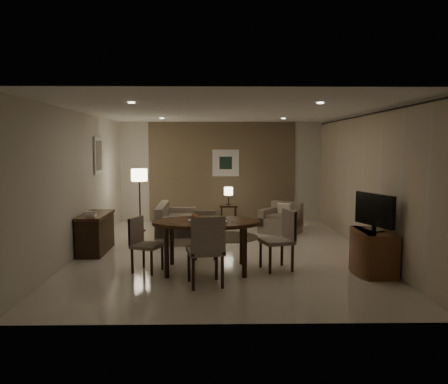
{
  "coord_description": "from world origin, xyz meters",
  "views": [
    {
      "loc": [
        -0.14,
        -8.36,
        2.05
      ],
      "look_at": [
        0.0,
        0.2,
        1.15
      ],
      "focal_mm": 35.0,
      "sensor_mm": 36.0,
      "label": 1
    }
  ],
  "objects_px": {
    "side_table": "(228,216)",
    "chair_right": "(276,240)",
    "chair_near": "(205,250)",
    "chair_far": "(205,235)",
    "dining_table": "(206,246)",
    "floor_lamp": "(140,200)",
    "armchair": "(281,218)",
    "tv_cabinet": "(374,252)",
    "console_desk": "(96,233)",
    "sofa": "(177,221)",
    "chair_left": "(147,245)"
  },
  "relations": [
    {
      "from": "side_table",
      "to": "chair_right",
      "type": "bearing_deg",
      "value": -79.96
    },
    {
      "from": "chair_near",
      "to": "chair_far",
      "type": "distance_m",
      "value": 1.58
    },
    {
      "from": "dining_table",
      "to": "side_table",
      "type": "height_order",
      "value": "dining_table"
    },
    {
      "from": "floor_lamp",
      "to": "armchair",
      "type": "bearing_deg",
      "value": -4.71
    },
    {
      "from": "chair_right",
      "to": "side_table",
      "type": "distance_m",
      "value": 3.97
    },
    {
      "from": "chair_near",
      "to": "side_table",
      "type": "relative_size",
      "value": 1.88
    },
    {
      "from": "tv_cabinet",
      "to": "console_desk",
      "type": "bearing_deg",
      "value": 162.95
    },
    {
      "from": "chair_far",
      "to": "sofa",
      "type": "bearing_deg",
      "value": 112.25
    },
    {
      "from": "tv_cabinet",
      "to": "chair_near",
      "type": "height_order",
      "value": "chair_near"
    },
    {
      "from": "tv_cabinet",
      "to": "sofa",
      "type": "bearing_deg",
      "value": 141.31
    },
    {
      "from": "chair_right",
      "to": "sofa",
      "type": "bearing_deg",
      "value": -160.16
    },
    {
      "from": "chair_left",
      "to": "armchair",
      "type": "height_order",
      "value": "chair_left"
    },
    {
      "from": "console_desk",
      "to": "tv_cabinet",
      "type": "relative_size",
      "value": 1.33
    },
    {
      "from": "dining_table",
      "to": "sofa",
      "type": "bearing_deg",
      "value": 105.64
    },
    {
      "from": "side_table",
      "to": "dining_table",
      "type": "bearing_deg",
      "value": -96.82
    },
    {
      "from": "console_desk",
      "to": "tv_cabinet",
      "type": "distance_m",
      "value": 5.11
    },
    {
      "from": "chair_far",
      "to": "floor_lamp",
      "type": "xyz_separation_m",
      "value": [
        -1.65,
        2.59,
        0.33
      ]
    },
    {
      "from": "tv_cabinet",
      "to": "sofa",
      "type": "distance_m",
      "value": 4.4
    },
    {
      "from": "console_desk",
      "to": "chair_left",
      "type": "xyz_separation_m",
      "value": [
        1.21,
        -1.34,
        0.07
      ]
    },
    {
      "from": "chair_near",
      "to": "sofa",
      "type": "bearing_deg",
      "value": -89.37
    },
    {
      "from": "chair_far",
      "to": "armchair",
      "type": "relative_size",
      "value": 1.06
    },
    {
      "from": "chair_near",
      "to": "chair_left",
      "type": "distance_m",
      "value": 1.2
    },
    {
      "from": "tv_cabinet",
      "to": "dining_table",
      "type": "height_order",
      "value": "dining_table"
    },
    {
      "from": "dining_table",
      "to": "armchair",
      "type": "bearing_deg",
      "value": 61.77
    },
    {
      "from": "chair_near",
      "to": "sofa",
      "type": "distance_m",
      "value": 3.38
    },
    {
      "from": "tv_cabinet",
      "to": "side_table",
      "type": "relative_size",
      "value": 1.59
    },
    {
      "from": "tv_cabinet",
      "to": "chair_left",
      "type": "relative_size",
      "value": 1.01
    },
    {
      "from": "dining_table",
      "to": "chair_near",
      "type": "height_order",
      "value": "chair_near"
    },
    {
      "from": "dining_table",
      "to": "sofa",
      "type": "relative_size",
      "value": 1.09
    },
    {
      "from": "chair_right",
      "to": "side_table",
      "type": "xyz_separation_m",
      "value": [
        -0.69,
        3.9,
        -0.21
      ]
    },
    {
      "from": "console_desk",
      "to": "floor_lamp",
      "type": "height_order",
      "value": "floor_lamp"
    },
    {
      "from": "tv_cabinet",
      "to": "chair_far",
      "type": "xyz_separation_m",
      "value": [
        -2.75,
        1.02,
        0.08
      ]
    },
    {
      "from": "sofa",
      "to": "chair_left",
      "type": "bearing_deg",
      "value": 173.1
    },
    {
      "from": "chair_far",
      "to": "side_table",
      "type": "distance_m",
      "value": 3.17
    },
    {
      "from": "tv_cabinet",
      "to": "side_table",
      "type": "distance_m",
      "value": 4.71
    },
    {
      "from": "console_desk",
      "to": "dining_table",
      "type": "relative_size",
      "value": 0.68
    },
    {
      "from": "console_desk",
      "to": "floor_lamp",
      "type": "bearing_deg",
      "value": 76.99
    },
    {
      "from": "chair_near",
      "to": "chair_far",
      "type": "bearing_deg",
      "value": -100.26
    },
    {
      "from": "chair_far",
      "to": "floor_lamp",
      "type": "bearing_deg",
      "value": 123.23
    },
    {
      "from": "console_desk",
      "to": "chair_left",
      "type": "relative_size",
      "value": 1.35
    },
    {
      "from": "console_desk",
      "to": "chair_right",
      "type": "bearing_deg",
      "value": -20.69
    },
    {
      "from": "console_desk",
      "to": "tv_cabinet",
      "type": "height_order",
      "value": "console_desk"
    },
    {
      "from": "chair_right",
      "to": "armchair",
      "type": "bearing_deg",
      "value": 153.43
    },
    {
      "from": "dining_table",
      "to": "chair_left",
      "type": "distance_m",
      "value": 0.96
    },
    {
      "from": "dining_table",
      "to": "side_table",
      "type": "relative_size",
      "value": 3.13
    },
    {
      "from": "dining_table",
      "to": "armchair",
      "type": "height_order",
      "value": "dining_table"
    },
    {
      "from": "chair_left",
      "to": "sofa",
      "type": "relative_size",
      "value": 0.55
    },
    {
      "from": "floor_lamp",
      "to": "tv_cabinet",
      "type": "bearing_deg",
      "value": -39.38
    },
    {
      "from": "chair_left",
      "to": "floor_lamp",
      "type": "height_order",
      "value": "floor_lamp"
    },
    {
      "from": "chair_far",
      "to": "dining_table",
      "type": "bearing_deg",
      "value": -86.82
    }
  ]
}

